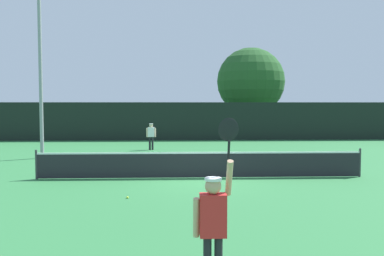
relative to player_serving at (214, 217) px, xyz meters
The scene contains 11 objects.
ground_plane 9.27m from the player_serving, 87.68° to the left, with size 120.00×120.00×0.00m, color #2D723D.
tennis_net 9.23m from the player_serving, 87.68° to the left, with size 12.01×0.08×1.07m.
perimeter_fence 24.95m from the player_serving, 89.14° to the left, with size 39.92×0.12×2.84m, color black.
player_serving is the anchor object (origin of this frame).
player_receiving 18.65m from the player_serving, 96.15° to the left, with size 0.57×0.23×1.57m.
tennis_ball 6.38m from the player_serving, 107.92° to the left, with size 0.07×0.07×0.07m, color #CCE033.
light_pole 17.17m from the player_serving, 115.77° to the left, with size 1.18×0.28×9.26m.
large_tree 31.18m from the player_serving, 78.68° to the left, with size 5.94×5.94×7.66m.
parked_car_near 32.40m from the player_serving, 104.14° to the left, with size 2.00×4.25×1.69m.
parked_car_mid 32.78m from the player_serving, 86.41° to the left, with size 2.13×4.30×1.69m.
parked_car_far 31.77m from the player_serving, 71.56° to the left, with size 2.16×4.31×1.69m.
Camera 1 is at (-0.91, -14.97, 2.73)m, focal length 38.44 mm.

